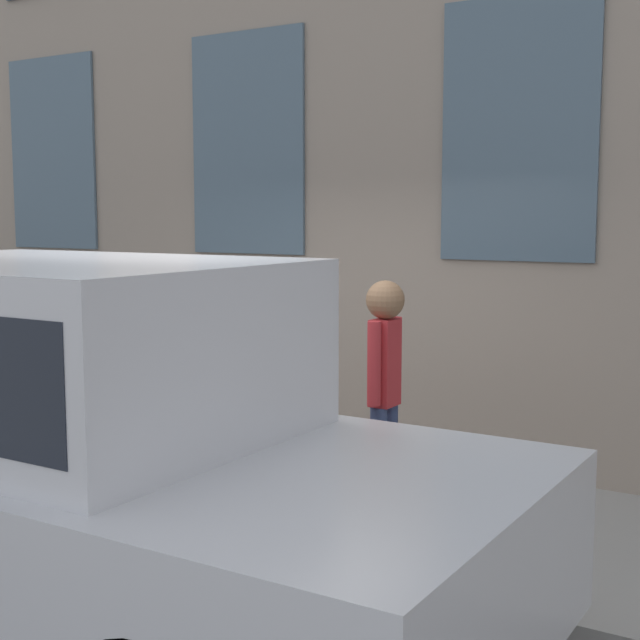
{
  "coord_description": "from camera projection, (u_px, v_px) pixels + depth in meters",
  "views": [
    {
      "loc": [
        -4.29,
        -3.58,
        2.18
      ],
      "look_at": [
        0.7,
        -0.5,
        1.48
      ],
      "focal_mm": 50.0,
      "sensor_mm": 36.0,
      "label": 1
    }
  ],
  "objects": [
    {
      "name": "parked_car_silver_near",
      "position": [
        48.0,
        438.0,
        4.44
      ],
      "size": [
        1.95,
        4.9,
        1.96
      ],
      "color": "black",
      "rests_on": "ground_plane"
    },
    {
      "name": "fire_hydrant",
      "position": [
        256.0,
        457.0,
        6.03
      ],
      "size": [
        0.36,
        0.46,
        0.81
      ],
      "color": "red",
      "rests_on": "sidewalk"
    },
    {
      "name": "sidewalk",
      "position": [
        296.0,
        496.0,
        6.72
      ],
      "size": [
        2.33,
        60.0,
        0.13
      ],
      "color": "gray",
      "rests_on": "ground_plane"
    },
    {
      "name": "ground_plane",
      "position": [
        197.0,
        554.0,
        5.75
      ],
      "size": [
        80.0,
        80.0,
        0.0
      ],
      "primitive_type": "plane",
      "color": "#514F4C"
    },
    {
      "name": "person",
      "position": [
        385.0,
        377.0,
        5.94
      ],
      "size": [
        0.39,
        0.26,
        1.62
      ],
      "rotation": [
        0.0,
        0.0,
        2.26
      ],
      "color": "navy",
      "rests_on": "sidewalk"
    }
  ]
}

